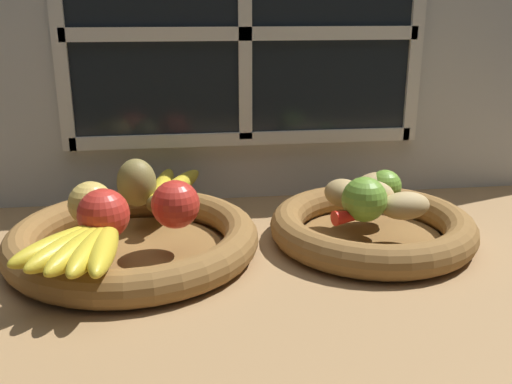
# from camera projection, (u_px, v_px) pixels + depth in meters

# --- Properties ---
(ground_plane) EXTENTS (1.40, 0.90, 0.03)m
(ground_plane) POSITION_uv_depth(u_px,v_px,m) (268.00, 267.00, 0.86)
(ground_plane) COLOR #9E774C
(back_wall) EXTENTS (1.40, 0.05, 0.55)m
(back_wall) POSITION_uv_depth(u_px,v_px,m) (244.00, 51.00, 1.05)
(back_wall) COLOR silver
(back_wall) RESTS_ON ground_plane
(fruit_bowl_left) EXTENTS (0.37, 0.37, 0.05)m
(fruit_bowl_left) POSITION_uv_depth(u_px,v_px,m) (134.00, 240.00, 0.85)
(fruit_bowl_left) COLOR brown
(fruit_bowl_left) RESTS_ON ground_plane
(fruit_bowl_right) EXTENTS (0.32, 0.32, 0.05)m
(fruit_bowl_right) POSITION_uv_depth(u_px,v_px,m) (372.00, 227.00, 0.90)
(fruit_bowl_right) COLOR brown
(fruit_bowl_right) RESTS_ON ground_plane
(apple_red_front) EXTENTS (0.07, 0.07, 0.07)m
(apple_red_front) POSITION_uv_depth(u_px,v_px,m) (104.00, 214.00, 0.78)
(apple_red_front) COLOR red
(apple_red_front) RESTS_ON fruit_bowl_left
(apple_golden_left) EXTENTS (0.07, 0.07, 0.07)m
(apple_golden_left) POSITION_uv_depth(u_px,v_px,m) (91.00, 204.00, 0.83)
(apple_golden_left) COLOR #DBB756
(apple_golden_left) RESTS_ON fruit_bowl_left
(apple_red_right) EXTENTS (0.07, 0.07, 0.07)m
(apple_red_right) POSITION_uv_depth(u_px,v_px,m) (176.00, 204.00, 0.82)
(apple_red_right) COLOR red
(apple_red_right) RESTS_ON fruit_bowl_left
(pear_brown) EXTENTS (0.08, 0.08, 0.08)m
(pear_brown) POSITION_uv_depth(u_px,v_px,m) (137.00, 183.00, 0.91)
(pear_brown) COLOR olive
(pear_brown) RESTS_ON fruit_bowl_left
(banana_bunch_front) EXTENTS (0.14, 0.17, 0.03)m
(banana_bunch_front) POSITION_uv_depth(u_px,v_px,m) (83.00, 246.00, 0.72)
(banana_bunch_front) COLOR gold
(banana_bunch_front) RESTS_ON fruit_bowl_left
(banana_bunch_back) EXTENTS (0.13, 0.20, 0.03)m
(banana_bunch_back) POSITION_uv_depth(u_px,v_px,m) (163.00, 187.00, 0.97)
(banana_bunch_back) COLOR gold
(banana_bunch_back) RESTS_ON fruit_bowl_left
(potato_small) EXTENTS (0.08, 0.06, 0.04)m
(potato_small) POSITION_uv_depth(u_px,v_px,m) (404.00, 205.00, 0.86)
(potato_small) COLOR tan
(potato_small) RESTS_ON fruit_bowl_right
(potato_back) EXTENTS (0.09, 0.07, 0.05)m
(potato_back) POSITION_uv_depth(u_px,v_px,m) (377.00, 187.00, 0.94)
(potato_back) COLOR tan
(potato_back) RESTS_ON fruit_bowl_right
(potato_oblong) EXTENTS (0.08, 0.08, 0.04)m
(potato_oblong) POSITION_uv_depth(u_px,v_px,m) (343.00, 193.00, 0.91)
(potato_oblong) COLOR tan
(potato_oblong) RESTS_ON fruit_bowl_right
(potato_large) EXTENTS (0.08, 0.07, 0.05)m
(potato_large) POSITION_uv_depth(u_px,v_px,m) (374.00, 196.00, 0.89)
(potato_large) COLOR tan
(potato_large) RESTS_ON fruit_bowl_right
(lime_near) EXTENTS (0.07, 0.07, 0.07)m
(lime_near) POSITION_uv_depth(u_px,v_px,m) (365.00, 200.00, 0.84)
(lime_near) COLOR #6B9E33
(lime_near) RESTS_ON fruit_bowl_right
(lime_far) EXTENTS (0.05, 0.05, 0.05)m
(lime_far) POSITION_uv_depth(u_px,v_px,m) (385.00, 186.00, 0.93)
(lime_far) COLOR #6B9E33
(lime_far) RESTS_ON fruit_bowl_right
(chili_pepper) EXTENTS (0.11, 0.05, 0.02)m
(chili_pepper) POSITION_uv_depth(u_px,v_px,m) (364.00, 213.00, 0.85)
(chili_pepper) COLOR red
(chili_pepper) RESTS_ON fruit_bowl_right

